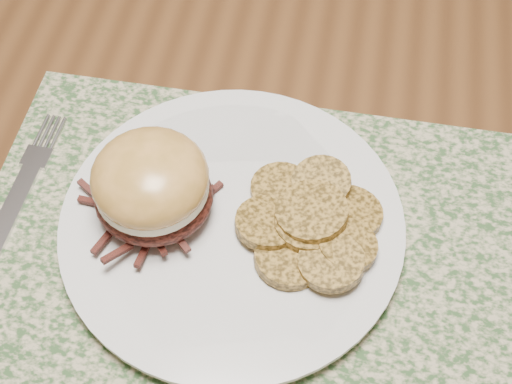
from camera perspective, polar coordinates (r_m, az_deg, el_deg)
ground at (r=1.37m, az=12.36°, el=-12.61°), size 3.50×3.50×0.00m
placemat at (r=0.57m, az=-0.71°, el=-5.39°), size 0.45×0.33×0.00m
dinner_plate at (r=0.57m, az=-1.92°, el=-2.63°), size 0.26×0.26×0.02m
pork_sandwich at (r=0.55m, az=-8.35°, el=0.51°), size 0.10×0.10×0.07m
roasted_potatoes at (r=0.56m, az=4.42°, el=-2.47°), size 0.14×0.14×0.03m
fork at (r=0.63m, az=-18.77°, el=-0.94°), size 0.03×0.20×0.00m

